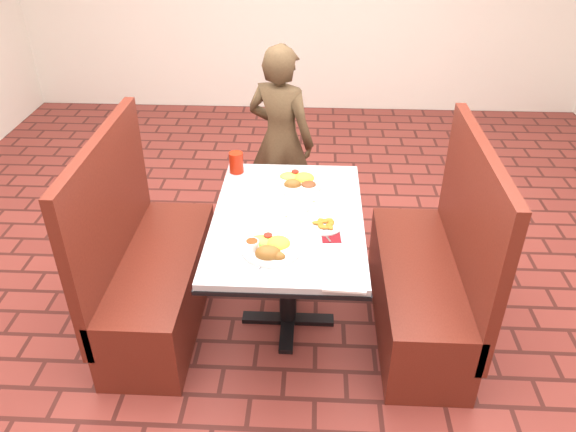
% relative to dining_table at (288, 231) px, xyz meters
% --- Properties ---
extents(dining_table, '(0.81, 1.21, 0.75)m').
position_rel_dining_table_xyz_m(dining_table, '(0.00, 0.00, 0.00)').
color(dining_table, '#B3B5B8').
rests_on(dining_table, ground).
extents(booth_bench_left, '(0.47, 1.20, 1.17)m').
position_rel_dining_table_xyz_m(booth_bench_left, '(-0.80, 0.00, -0.32)').
color(booth_bench_left, maroon).
rests_on(booth_bench_left, ground).
extents(booth_bench_right, '(0.47, 1.20, 1.17)m').
position_rel_dining_table_xyz_m(booth_bench_right, '(0.80, 0.00, -0.32)').
color(booth_bench_right, maroon).
rests_on(booth_bench_right, ground).
extents(diner_person, '(0.59, 0.50, 1.37)m').
position_rel_dining_table_xyz_m(diner_person, '(-0.11, 1.10, 0.03)').
color(diner_person, brown).
rests_on(diner_person, ground).
extents(near_dinner_plate, '(0.29, 0.29, 0.09)m').
position_rel_dining_table_xyz_m(near_dinner_plate, '(-0.07, -0.32, 0.13)').
color(near_dinner_plate, white).
rests_on(near_dinner_plate, dining_table).
extents(far_dinner_plate, '(0.30, 0.30, 0.08)m').
position_rel_dining_table_xyz_m(far_dinner_plate, '(0.04, 0.37, 0.12)').
color(far_dinner_plate, white).
rests_on(far_dinner_plate, dining_table).
extents(plantain_plate, '(0.18, 0.18, 0.03)m').
position_rel_dining_table_xyz_m(plantain_plate, '(0.19, -0.10, 0.11)').
color(plantain_plate, white).
rests_on(plantain_plate, dining_table).
extents(maroon_napkin, '(0.10, 0.10, 0.00)m').
position_rel_dining_table_xyz_m(maroon_napkin, '(0.23, -0.19, 0.10)').
color(maroon_napkin, maroon).
rests_on(maroon_napkin, dining_table).
extents(spoon_utensil, '(0.06, 0.12, 0.00)m').
position_rel_dining_table_xyz_m(spoon_utensil, '(0.20, -0.18, 0.10)').
color(spoon_utensil, '#BABABE').
rests_on(spoon_utensil, dining_table).
extents(red_tumbler, '(0.09, 0.09, 0.13)m').
position_rel_dining_table_xyz_m(red_tumbler, '(-0.34, 0.49, 0.16)').
color(red_tumbler, '#B11F0B').
rests_on(red_tumbler, dining_table).
extents(paper_napkin, '(0.20, 0.16, 0.01)m').
position_rel_dining_table_xyz_m(paper_napkin, '(0.28, -0.55, 0.10)').
color(paper_napkin, white).
rests_on(paper_napkin, dining_table).
extents(knife_utensil, '(0.03, 0.19, 0.00)m').
position_rel_dining_table_xyz_m(knife_utensil, '(-0.06, -0.37, 0.11)').
color(knife_utensil, silver).
rests_on(knife_utensil, dining_table).
extents(fork_utensil, '(0.05, 0.15, 0.00)m').
position_rel_dining_table_xyz_m(fork_utensil, '(-0.09, -0.41, 0.11)').
color(fork_utensil, silver).
rests_on(fork_utensil, dining_table).
extents(lettuce_shreds, '(0.28, 0.32, 0.00)m').
position_rel_dining_table_xyz_m(lettuce_shreds, '(0.04, 0.06, 0.10)').
color(lettuce_shreds, '#86B749').
rests_on(lettuce_shreds, dining_table).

